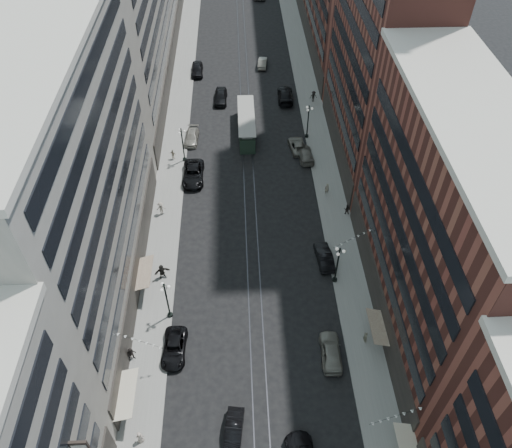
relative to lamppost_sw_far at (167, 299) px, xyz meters
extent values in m
plane|color=black|center=(9.20, 32.00, -3.10)|extent=(220.00, 220.00, 0.00)
cube|color=gray|center=(-1.80, 42.00, -3.02)|extent=(4.00, 180.00, 0.15)
cube|color=gray|center=(20.20, 42.00, -3.02)|extent=(4.00, 180.00, 0.15)
cube|color=#2D2D33|center=(8.50, 42.00, -3.09)|extent=(0.12, 180.00, 0.02)
cube|color=#2D2D33|center=(9.90, 42.00, -3.09)|extent=(0.12, 180.00, 0.02)
cube|color=gray|center=(-7.80, 5.00, 10.90)|extent=(8.00, 36.00, 28.00)
cube|color=brown|center=(26.20, 0.00, 8.90)|extent=(8.00, 30.00, 24.00)
cube|color=brown|center=(26.20, 28.00, 17.90)|extent=(8.00, 26.00, 42.00)
cylinder|color=black|center=(0.00, 0.00, -2.80)|extent=(0.56, 0.56, 0.30)
cylinder|color=black|center=(0.00, 0.00, -0.35)|extent=(0.18, 0.18, 5.20)
sphere|color=black|center=(0.00, 0.00, 2.45)|extent=(0.24, 0.24, 0.24)
sphere|color=white|center=(0.45, 0.00, 2.05)|extent=(0.36, 0.36, 0.36)
sphere|color=white|center=(-0.22, 0.39, 2.05)|extent=(0.36, 0.36, 0.36)
sphere|color=white|center=(-0.22, -0.39, 2.05)|extent=(0.36, 0.36, 0.36)
cylinder|color=black|center=(0.00, 27.00, -2.80)|extent=(0.56, 0.56, 0.30)
cylinder|color=black|center=(0.00, 27.00, -0.35)|extent=(0.18, 0.18, 5.20)
sphere|color=black|center=(0.00, 27.00, 2.45)|extent=(0.24, 0.24, 0.24)
sphere|color=white|center=(0.45, 27.00, 2.05)|extent=(0.36, 0.36, 0.36)
sphere|color=white|center=(-0.22, 27.39, 2.05)|extent=(0.36, 0.36, 0.36)
sphere|color=white|center=(-0.22, 26.61, 2.05)|extent=(0.36, 0.36, 0.36)
cylinder|color=black|center=(18.40, 4.00, -2.80)|extent=(0.56, 0.56, 0.30)
cylinder|color=black|center=(18.40, 4.00, -0.35)|extent=(0.18, 0.18, 5.20)
sphere|color=black|center=(18.40, 4.00, 2.45)|extent=(0.24, 0.24, 0.24)
sphere|color=white|center=(18.85, 4.00, 2.05)|extent=(0.36, 0.36, 0.36)
sphere|color=white|center=(18.18, 4.39, 2.05)|extent=(0.36, 0.36, 0.36)
sphere|color=white|center=(18.18, 3.61, 2.05)|extent=(0.36, 0.36, 0.36)
cylinder|color=black|center=(18.40, 32.00, -2.80)|extent=(0.56, 0.56, 0.30)
cylinder|color=black|center=(18.40, 32.00, -0.35)|extent=(0.18, 0.18, 5.20)
sphere|color=black|center=(18.40, 32.00, 2.45)|extent=(0.24, 0.24, 0.24)
sphere|color=white|center=(18.85, 32.00, 2.05)|extent=(0.36, 0.36, 0.36)
sphere|color=white|center=(18.18, 32.39, 2.05)|extent=(0.36, 0.36, 0.36)
sphere|color=white|center=(18.18, 31.61, 2.05)|extent=(0.36, 0.36, 0.36)
cube|color=#233729|center=(9.20, 33.74, -1.88)|extent=(2.33, 11.20, 2.43)
cube|color=gray|center=(9.20, 33.74, -0.39)|extent=(1.49, 10.27, 0.56)
cube|color=gray|center=(9.20, 33.74, -0.02)|extent=(2.52, 11.39, 0.14)
cylinder|color=black|center=(9.20, 29.54, -2.77)|extent=(2.15, 0.65, 0.65)
cylinder|color=black|center=(9.20, 37.94, -2.77)|extent=(2.15, 0.65, 0.65)
imported|color=black|center=(0.80, -4.32, -2.40)|extent=(2.49, 5.08, 1.39)
imported|color=gray|center=(16.52, -5.47, -2.25)|extent=(2.15, 5.02, 1.69)
imported|color=black|center=(6.70, -12.97, -2.38)|extent=(2.06, 4.52, 1.44)
imported|color=#B5A796|center=(-1.53, -13.20, -2.19)|extent=(0.79, 0.51, 1.51)
imported|color=black|center=(-3.30, -5.06, -2.02)|extent=(1.02, 0.80, 1.86)
imported|color=#AFAA91|center=(20.27, -4.02, -2.18)|extent=(0.44, 0.91, 1.54)
imported|color=black|center=(1.48, 22.94, -2.24)|extent=(2.85, 6.17, 1.71)
imported|color=gray|center=(0.80, 31.92, -2.40)|extent=(2.30, 4.95, 1.40)
imported|color=black|center=(0.80, 52.51, -2.22)|extent=(2.13, 5.16, 1.75)
imported|color=black|center=(17.60, 7.08, -2.32)|extent=(2.05, 4.82, 1.55)
imported|color=slate|center=(16.67, 29.06, -2.41)|extent=(2.88, 5.16, 1.37)
imported|color=black|center=(16.00, 43.06, -2.21)|extent=(2.68, 6.20, 1.78)
imported|color=black|center=(5.13, 43.02, -2.21)|extent=(2.31, 5.30, 1.78)
imported|color=gray|center=(12.77, 54.75, -2.37)|extent=(2.03, 4.55, 1.45)
imported|color=black|center=(-1.26, 5.39, -1.98)|extent=(1.85, 1.13, 1.93)
imported|color=#B7AE98|center=(-1.65, 27.41, -2.16)|extent=(1.02, 0.75, 1.58)
imported|color=black|center=(21.58, 14.89, -2.16)|extent=(0.80, 0.51, 1.56)
imported|color=gray|center=(19.57, 18.90, -2.09)|extent=(0.71, 0.57, 1.71)
imported|color=black|center=(20.62, 42.06, -2.00)|extent=(1.28, 0.68, 1.89)
imported|color=#65625A|center=(17.60, 26.92, -2.37)|extent=(2.35, 5.10, 1.44)
imported|color=#B7AB98|center=(-3.00, 7.02, -2.10)|extent=(1.05, 0.60, 1.70)
imported|color=#9E9383|center=(-2.32, 15.94, -2.02)|extent=(1.26, 0.67, 1.85)
camera|label=1|loc=(7.92, -31.05, 42.14)|focal=35.00mm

